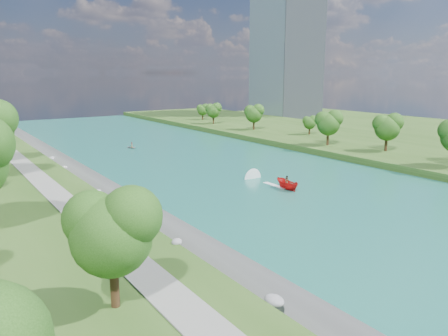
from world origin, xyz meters
TOP-DOWN VIEW (x-y plane):
  - ground at (0.00, 0.00)m, footprint 260.00×260.00m
  - river_water at (0.00, 20.00)m, footprint 55.00×240.00m
  - berm_east at (49.50, 20.00)m, footprint 44.00×240.00m
  - riprap_bank at (-25.83, 18.66)m, footprint 4.82×236.00m
  - riverside_path at (-32.50, 20.00)m, footprint 3.00×200.00m
  - office_tower at (82.50, 95.00)m, footprint 22.00×22.00m
  - trees_east at (35.95, 16.63)m, footprint 16.64×136.27m
  - motorboat at (1.83, 5.69)m, footprint 3.60×19.15m
  - raft at (-3.51, 55.54)m, footprint 2.63×3.18m

SIDE VIEW (x-z plane):
  - ground at x=0.00m, z-range 0.00..0.00m
  - river_water at x=0.00m, z-range 0.00..0.10m
  - raft at x=-3.51m, z-range -0.31..1.18m
  - berm_east at x=49.50m, z-range 0.00..1.50m
  - motorboat at x=1.83m, z-range -0.14..1.94m
  - riprap_bank at x=-25.83m, z-range -0.45..4.02m
  - riverside_path at x=-32.50m, z-range 3.50..3.60m
  - trees_east at x=35.95m, z-range 0.86..11.65m
  - office_tower at x=82.50m, z-range 0.00..60.00m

